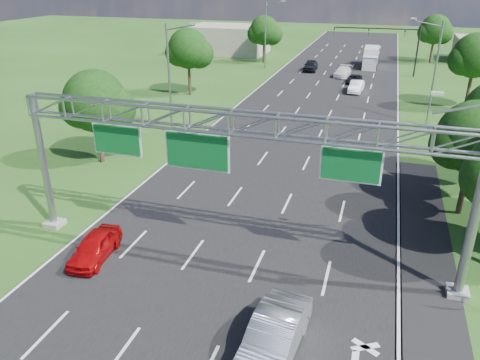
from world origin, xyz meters
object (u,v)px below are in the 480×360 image
at_px(traffic_signal, 393,39).
at_px(box_truck, 371,58).
at_px(red_coupe, 95,247).
at_px(silver_sedan, 273,337).
at_px(sign_gantry, 232,134).

relative_size(traffic_signal, box_truck, 1.56).
distance_m(red_coupe, silver_sedan, 11.37).
relative_size(sign_gantry, silver_sedan, 4.50).
relative_size(sign_gantry, traffic_signal, 1.92).
height_order(sign_gantry, traffic_signal, sign_gantry).
height_order(sign_gantry, silver_sedan, sign_gantry).
distance_m(silver_sedan, box_truck, 65.74).
bearing_deg(sign_gantry, red_coupe, -161.71).
bearing_deg(traffic_signal, red_coupe, -104.32).
distance_m(traffic_signal, box_truck, 8.07).
bearing_deg(red_coupe, box_truck, 73.99).
relative_size(sign_gantry, box_truck, 3.01).
relative_size(red_coupe, silver_sedan, 0.77).
bearing_deg(silver_sedan, red_coupe, 165.12).
height_order(red_coupe, box_truck, box_truck).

